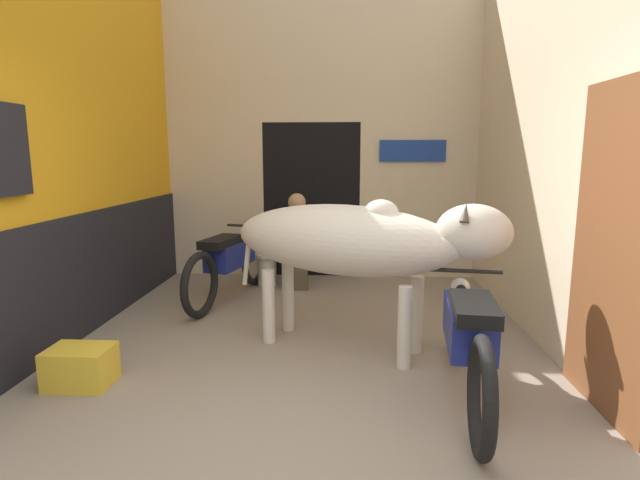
% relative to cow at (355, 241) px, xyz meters
% --- Properties ---
extents(ground_plane, '(30.00, 30.00, 0.00)m').
position_rel_cow_xyz_m(ground_plane, '(-0.43, -1.68, -0.93)').
color(ground_plane, gray).
extents(wall_left_shopfront, '(0.25, 4.27, 3.98)m').
position_rel_cow_xyz_m(wall_left_shopfront, '(-2.55, 0.45, 0.99)').
color(wall_left_shopfront, orange).
rests_on(wall_left_shopfront, ground_plane).
extents(wall_back_with_doorway, '(4.07, 0.93, 3.98)m').
position_rel_cow_xyz_m(wall_back_with_doorway, '(-0.48, 2.86, 0.67)').
color(wall_back_with_doorway, beige).
rests_on(wall_back_with_doorway, ground_plane).
extents(wall_right_with_door, '(0.22, 4.27, 3.98)m').
position_rel_cow_xyz_m(wall_right_with_door, '(1.69, 0.41, 1.02)').
color(wall_right_with_door, beige).
rests_on(wall_right_with_door, ground_plane).
extents(cow, '(2.33, 1.34, 1.31)m').
position_rel_cow_xyz_m(cow, '(0.00, 0.00, 0.00)').
color(cow, beige).
rests_on(cow, ground_plane).
extents(motorcycle_near, '(0.58, 1.98, 0.79)m').
position_rel_cow_xyz_m(motorcycle_near, '(0.75, -0.81, -0.49)').
color(motorcycle_near, black).
rests_on(motorcycle_near, ground_plane).
extents(motorcycle_far, '(0.68, 2.00, 0.79)m').
position_rel_cow_xyz_m(motorcycle_far, '(-1.39, 1.42, -0.48)').
color(motorcycle_far, black).
rests_on(motorcycle_far, ground_plane).
extents(shopkeeper_seated, '(0.40, 0.34, 1.17)m').
position_rel_cow_xyz_m(shopkeeper_seated, '(-0.69, 1.99, -0.32)').
color(shopkeeper_seated, brown).
rests_on(shopkeeper_seated, ground_plane).
extents(plastic_stool, '(0.33, 0.33, 0.41)m').
position_rel_cow_xyz_m(plastic_stool, '(-1.07, 2.04, -0.71)').
color(plastic_stool, beige).
rests_on(plastic_stool, ground_plane).
extents(crate, '(0.44, 0.32, 0.28)m').
position_rel_cow_xyz_m(crate, '(-1.97, -0.78, -0.79)').
color(crate, gold).
rests_on(crate, ground_plane).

